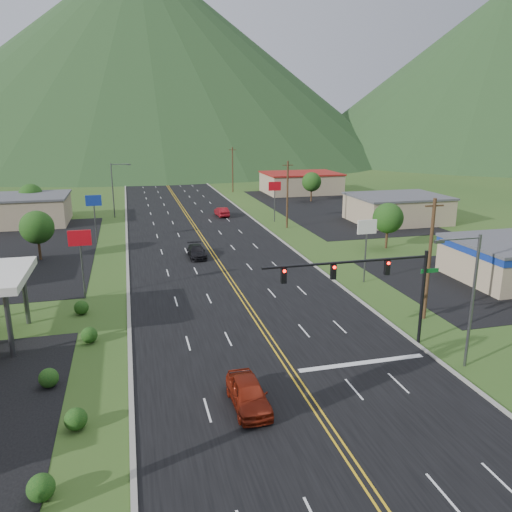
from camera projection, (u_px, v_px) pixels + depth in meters
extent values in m
plane|color=#284A1A|center=(380.00, 506.00, 21.20)|extent=(500.00, 500.00, 0.00)
cube|color=black|center=(380.00, 506.00, 21.20)|extent=(20.00, 460.00, 0.04)
cylinder|color=black|center=(422.00, 298.00, 35.87)|extent=(0.24, 0.24, 7.00)
cylinder|color=black|center=(347.00, 262.00, 33.61)|extent=(12.00, 0.18, 0.18)
cube|color=#0C591E|center=(430.00, 271.00, 35.44)|extent=(1.40, 0.06, 0.30)
cube|color=black|center=(387.00, 267.00, 34.49)|extent=(0.35, 0.28, 1.05)
sphere|color=#FF0C05|center=(389.00, 263.00, 34.23)|extent=(0.22, 0.22, 0.22)
cube|color=black|center=(333.00, 272.00, 33.53)|extent=(0.35, 0.28, 1.05)
sphere|color=#FF0C05|center=(335.00, 267.00, 33.27)|extent=(0.22, 0.22, 0.22)
cube|color=black|center=(284.00, 276.00, 32.69)|extent=(0.35, 0.28, 1.05)
sphere|color=#FF0C05|center=(285.00, 271.00, 32.43)|extent=(0.22, 0.22, 0.22)
cylinder|color=#59595E|center=(472.00, 302.00, 32.11)|extent=(0.20, 0.20, 9.00)
cylinder|color=#59595E|center=(460.00, 239.00, 30.63)|extent=(2.88, 0.12, 0.12)
cube|color=#59595E|center=(439.00, 242.00, 30.31)|extent=(0.60, 0.25, 0.18)
cylinder|color=#59595E|center=(113.00, 191.00, 82.52)|extent=(0.20, 0.20, 9.00)
cylinder|color=#59595E|center=(120.00, 164.00, 81.73)|extent=(2.88, 0.12, 0.12)
cube|color=#59595E|center=(129.00, 165.00, 82.10)|extent=(0.60, 0.25, 0.18)
cylinder|color=#59595E|center=(9.00, 323.00, 33.97)|extent=(0.36, 0.36, 5.00)
cylinder|color=#59595E|center=(25.00, 294.00, 39.57)|extent=(0.36, 0.36, 5.00)
cube|color=tan|center=(7.00, 211.00, 77.45)|extent=(18.00, 11.00, 4.20)
cube|color=#4C4C51|center=(5.00, 197.00, 76.85)|extent=(18.40, 11.40, 0.30)
cube|color=tan|center=(397.00, 209.00, 79.72)|extent=(14.00, 11.00, 4.00)
cube|color=#4C4C51|center=(398.00, 196.00, 79.16)|extent=(14.40, 11.40, 0.30)
cube|color=tan|center=(301.00, 183.00, 111.43)|extent=(16.00, 12.00, 4.20)
cube|color=maroon|center=(301.00, 173.00, 110.84)|extent=(16.40, 12.40, 0.30)
cylinder|color=#59595E|center=(83.00, 272.00, 45.20)|extent=(0.16, 0.16, 5.00)
cube|color=red|center=(80.00, 238.00, 44.36)|extent=(2.00, 0.18, 1.40)
cylinder|color=#59595E|center=(96.00, 225.00, 65.75)|extent=(0.16, 0.16, 5.00)
cube|color=navy|center=(93.00, 201.00, 64.91)|extent=(2.00, 0.18, 1.40)
cylinder|color=#59595E|center=(365.00, 258.00, 49.81)|extent=(0.16, 0.16, 5.00)
cube|color=white|center=(367.00, 227.00, 48.97)|extent=(2.00, 0.18, 1.40)
cylinder|color=#59595E|center=(275.00, 206.00, 79.70)|extent=(0.16, 0.16, 5.00)
cube|color=red|center=(275.00, 186.00, 78.86)|extent=(2.00, 0.18, 1.40)
cylinder|color=#382314|center=(39.00, 247.00, 58.04)|extent=(0.30, 0.30, 3.00)
sphere|color=#113E12|center=(37.00, 227.00, 57.41)|extent=(3.84, 3.84, 3.84)
cylinder|color=#382314|center=(33.00, 210.00, 82.06)|extent=(0.30, 0.30, 3.00)
sphere|color=#113E12|center=(31.00, 195.00, 81.43)|extent=(3.84, 3.84, 3.84)
cylinder|color=#382314|center=(387.00, 237.00, 63.45)|extent=(0.30, 0.30, 3.00)
sphere|color=#113E12|center=(388.00, 218.00, 62.81)|extent=(3.84, 3.84, 3.84)
cylinder|color=#382314|center=(311.00, 194.00, 99.90)|extent=(0.30, 0.30, 3.00)
sphere|color=#113E12|center=(312.00, 182.00, 99.27)|extent=(3.84, 3.84, 3.84)
cylinder|color=#382314|center=(429.00, 260.00, 39.93)|extent=(0.28, 0.28, 10.00)
cube|color=#382314|center=(434.00, 206.00, 38.77)|extent=(1.60, 0.12, 0.12)
cylinder|color=#382314|center=(287.00, 195.00, 74.49)|extent=(0.28, 0.28, 10.00)
cube|color=#382314|center=(288.00, 165.00, 73.33)|extent=(1.60, 0.12, 0.12)
cylinder|color=#382314|center=(233.00, 170.00, 111.86)|extent=(0.28, 0.28, 10.00)
cube|color=#382314|center=(232.00, 150.00, 110.70)|extent=(1.60, 0.12, 0.12)
cylinder|color=#382314|center=(205.00, 157.00, 149.22)|extent=(0.28, 0.28, 10.00)
cube|color=#382314|center=(205.00, 142.00, 148.06)|extent=(1.60, 0.12, 0.12)
cone|color=#193417|center=(142.00, 56.00, 215.47)|extent=(220.00, 220.00, 85.00)
cone|color=#193417|center=(502.00, 73.00, 212.00)|extent=(180.00, 180.00, 70.00)
imported|color=maroon|center=(248.00, 394.00, 28.30)|extent=(2.00, 4.84, 1.64)
imported|color=black|center=(197.00, 252.00, 59.25)|extent=(1.99, 4.82, 1.40)
imported|color=maroon|center=(222.00, 212.00, 84.41)|extent=(1.88, 4.76, 1.54)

